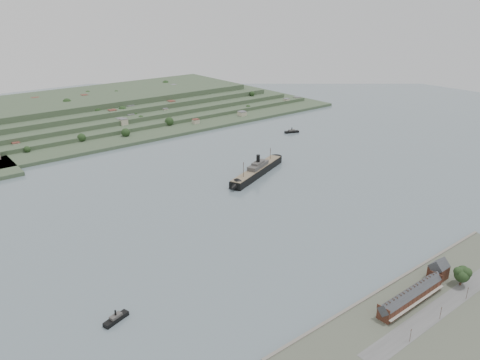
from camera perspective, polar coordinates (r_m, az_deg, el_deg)
ground at (r=407.18m, az=0.52°, el=-3.53°), size 1400.00×1400.00×0.00m
near_shore at (r=305.84m, az=24.03°, el=-14.60°), size 220.00×80.00×2.60m
terrace_row at (r=301.79m, az=20.10°, el=-13.14°), size 55.60×9.80×11.07m
gabled_building at (r=331.38m, az=23.05°, el=-10.03°), size 10.40×10.18×14.09m
far_peninsula at (r=745.00m, az=-17.40°, el=8.00°), size 760.00×309.00×30.00m
steamship at (r=480.61m, az=1.95°, el=1.04°), size 100.99×49.67×25.46m
tugboat at (r=284.88m, az=-14.88°, el=-15.99°), size 16.54×8.76×7.20m
ferry_east at (r=642.56m, az=6.33°, el=5.90°), size 20.36×12.42×7.40m
fig_tree at (r=328.94m, az=25.55°, el=-10.31°), size 11.90×10.30×13.28m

